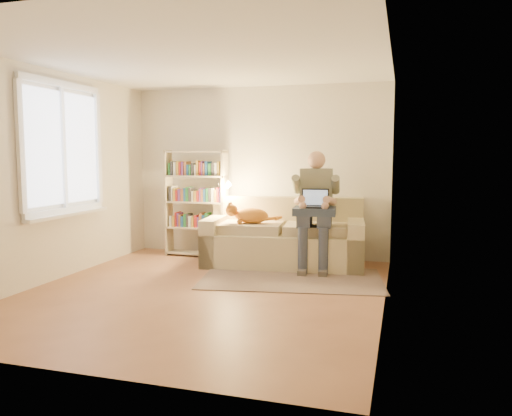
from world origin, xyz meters
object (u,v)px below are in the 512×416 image
(cat, at_px, (245,215))
(sofa, at_px, (284,241))
(person, at_px, (315,203))
(laptop, at_px, (319,203))
(bookshelf, at_px, (196,198))

(cat, bearing_deg, sofa, 14.78)
(person, bearing_deg, laptop, -70.80)
(cat, distance_m, laptop, 1.08)
(sofa, height_order, cat, sofa)
(person, xyz_separation_m, bookshelf, (-1.90, 0.32, -0.00))
(sofa, bearing_deg, person, -20.06)
(person, relative_size, bookshelf, 0.99)
(sofa, xyz_separation_m, bookshelf, (-1.44, 0.20, 0.56))
(sofa, xyz_separation_m, cat, (-0.52, -0.20, 0.37))
(cat, distance_m, bookshelf, 1.02)
(laptop, bearing_deg, bookshelf, 160.83)
(sofa, distance_m, cat, 0.67)
(sofa, bearing_deg, cat, -165.22)
(sofa, distance_m, bookshelf, 1.56)
(sofa, xyz_separation_m, laptop, (0.53, -0.26, 0.58))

